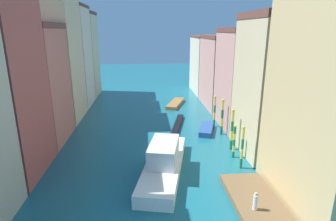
{
  "coord_description": "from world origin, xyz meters",
  "views": [
    {
      "loc": [
        -0.34,
        -14.82,
        13.68
      ],
      "look_at": [
        3.11,
        26.46,
        1.5
      ],
      "focal_mm": 29.45,
      "sensor_mm": 36.0,
      "label": 1
    }
  ],
  "objects_px": {
    "motorboat_1": "(175,104)",
    "motorboat_0": "(207,129)",
    "person_on_dock": "(255,202)",
    "mooring_pole_1": "(234,141)",
    "mooring_pole_0": "(242,147)",
    "mooring_pole_3": "(222,116)",
    "vaporetto_white": "(164,161)",
    "mooring_pole_4": "(215,111)",
    "mooring_pole_2": "(232,129)",
    "waterfront_dock": "(254,200)",
    "gondola_black": "(177,126)"
  },
  "relations": [
    {
      "from": "mooring_pole_4",
      "to": "gondola_black",
      "type": "bearing_deg",
      "value": 179.56
    },
    {
      "from": "vaporetto_white",
      "to": "motorboat_0",
      "type": "distance_m",
      "value": 12.68
    },
    {
      "from": "mooring_pole_1",
      "to": "gondola_black",
      "type": "xyz_separation_m",
      "value": [
        -5.11,
        10.22,
        -1.74
      ]
    },
    {
      "from": "waterfront_dock",
      "to": "mooring_pole_4",
      "type": "bearing_deg",
      "value": 86.32
    },
    {
      "from": "mooring_pole_0",
      "to": "gondola_black",
      "type": "xyz_separation_m",
      "value": [
        -5.12,
        12.72,
        -2.1
      ]
    },
    {
      "from": "mooring_pole_3",
      "to": "vaporetto_white",
      "type": "xyz_separation_m",
      "value": [
        -8.5,
        -9.62,
        -1.42
      ]
    },
    {
      "from": "gondola_black",
      "to": "motorboat_1",
      "type": "height_order",
      "value": "motorboat_1"
    },
    {
      "from": "motorboat_1",
      "to": "mooring_pole_2",
      "type": "bearing_deg",
      "value": -77.82
    },
    {
      "from": "mooring_pole_4",
      "to": "vaporetto_white",
      "type": "distance_m",
      "value": 15.25
    },
    {
      "from": "person_on_dock",
      "to": "motorboat_1",
      "type": "bearing_deg",
      "value": 94.45
    },
    {
      "from": "motorboat_0",
      "to": "mooring_pole_2",
      "type": "bearing_deg",
      "value": -74.86
    },
    {
      "from": "waterfront_dock",
      "to": "motorboat_0",
      "type": "relative_size",
      "value": 1.46
    },
    {
      "from": "waterfront_dock",
      "to": "mooring_pole_2",
      "type": "xyz_separation_m",
      "value": [
        1.27,
        10.51,
        2.3
      ]
    },
    {
      "from": "person_on_dock",
      "to": "mooring_pole_1",
      "type": "xyz_separation_m",
      "value": [
        1.48,
        9.91,
        0.77
      ]
    },
    {
      "from": "mooring_pole_4",
      "to": "motorboat_1",
      "type": "bearing_deg",
      "value": 109.28
    },
    {
      "from": "waterfront_dock",
      "to": "person_on_dock",
      "type": "bearing_deg",
      "value": -111.28
    },
    {
      "from": "motorboat_1",
      "to": "motorboat_0",
      "type": "bearing_deg",
      "value": -79.07
    },
    {
      "from": "person_on_dock",
      "to": "motorboat_1",
      "type": "relative_size",
      "value": 0.2
    },
    {
      "from": "mooring_pole_0",
      "to": "gondola_black",
      "type": "distance_m",
      "value": 13.87
    },
    {
      "from": "person_on_dock",
      "to": "mooring_pole_0",
      "type": "bearing_deg",
      "value": 78.68
    },
    {
      "from": "mooring_pole_0",
      "to": "mooring_pole_1",
      "type": "bearing_deg",
      "value": 90.18
    },
    {
      "from": "vaporetto_white",
      "to": "motorboat_1",
      "type": "height_order",
      "value": "vaporetto_white"
    },
    {
      "from": "mooring_pole_3",
      "to": "mooring_pole_1",
      "type": "bearing_deg",
      "value": -94.64
    },
    {
      "from": "waterfront_dock",
      "to": "mooring_pole_1",
      "type": "bearing_deg",
      "value": 84.09
    },
    {
      "from": "person_on_dock",
      "to": "gondola_black",
      "type": "bearing_deg",
      "value": 100.23
    },
    {
      "from": "mooring_pole_4",
      "to": "gondola_black",
      "type": "height_order",
      "value": "mooring_pole_4"
    },
    {
      "from": "gondola_black",
      "to": "mooring_pole_2",
      "type": "bearing_deg",
      "value": -55.63
    },
    {
      "from": "vaporetto_white",
      "to": "gondola_black",
      "type": "bearing_deg",
      "value": 77.6
    },
    {
      "from": "waterfront_dock",
      "to": "mooring_pole_0",
      "type": "distance_m",
      "value": 6.26
    },
    {
      "from": "waterfront_dock",
      "to": "person_on_dock",
      "type": "relative_size",
      "value": 5.17
    },
    {
      "from": "waterfront_dock",
      "to": "mooring_pole_1",
      "type": "xyz_separation_m",
      "value": [
        0.86,
        8.34,
        1.71
      ]
    },
    {
      "from": "mooring_pole_3",
      "to": "motorboat_1",
      "type": "xyz_separation_m",
      "value": [
        -4.57,
        15.51,
        -2.23
      ]
    },
    {
      "from": "mooring_pole_1",
      "to": "mooring_pole_3",
      "type": "xyz_separation_m",
      "value": [
        0.57,
        7.04,
        0.57
      ]
    },
    {
      "from": "mooring_pole_1",
      "to": "mooring_pole_4",
      "type": "relative_size",
      "value": 0.83
    },
    {
      "from": "mooring_pole_1",
      "to": "mooring_pole_4",
      "type": "height_order",
      "value": "mooring_pole_4"
    },
    {
      "from": "mooring_pole_4",
      "to": "vaporetto_white",
      "type": "height_order",
      "value": "mooring_pole_4"
    },
    {
      "from": "mooring_pole_1",
      "to": "person_on_dock",
      "type": "bearing_deg",
      "value": -98.47
    },
    {
      "from": "waterfront_dock",
      "to": "motorboat_0",
      "type": "xyz_separation_m",
      "value": [
        -0.36,
        16.5,
        0.11
      ]
    },
    {
      "from": "person_on_dock",
      "to": "motorboat_1",
      "type": "xyz_separation_m",
      "value": [
        -2.52,
        32.47,
        -0.89
      ]
    },
    {
      "from": "person_on_dock",
      "to": "mooring_pole_4",
      "type": "relative_size",
      "value": 0.32
    },
    {
      "from": "mooring_pole_2",
      "to": "mooring_pole_4",
      "type": "height_order",
      "value": "mooring_pole_2"
    },
    {
      "from": "mooring_pole_0",
      "to": "mooring_pole_3",
      "type": "xyz_separation_m",
      "value": [
        0.56,
        9.54,
        0.21
      ]
    },
    {
      "from": "mooring_pole_0",
      "to": "motorboat_0",
      "type": "bearing_deg",
      "value": 96.57
    },
    {
      "from": "mooring_pole_0",
      "to": "motorboat_1",
      "type": "bearing_deg",
      "value": 99.09
    },
    {
      "from": "mooring_pole_3",
      "to": "vaporetto_white",
      "type": "bearing_deg",
      "value": -131.44
    },
    {
      "from": "mooring_pole_4",
      "to": "gondola_black",
      "type": "xyz_separation_m",
      "value": [
        -5.44,
        0.04,
        -2.13
      ]
    },
    {
      "from": "mooring_pole_0",
      "to": "mooring_pole_4",
      "type": "height_order",
      "value": "mooring_pole_4"
    },
    {
      "from": "vaporetto_white",
      "to": "gondola_black",
      "type": "distance_m",
      "value": 13.14
    },
    {
      "from": "gondola_black",
      "to": "motorboat_1",
      "type": "bearing_deg",
      "value": 84.85
    },
    {
      "from": "mooring_pole_0",
      "to": "mooring_pole_1",
      "type": "xyz_separation_m",
      "value": [
        -0.01,
        2.5,
        -0.36
      ]
    }
  ]
}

